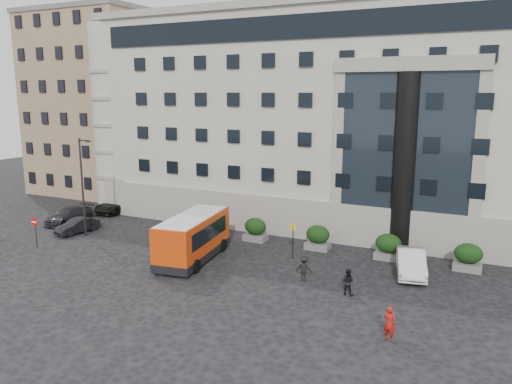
% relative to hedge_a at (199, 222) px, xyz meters
% --- Properties ---
extents(ground, '(120.00, 120.00, 0.00)m').
position_rel_hedge_a_xyz_m(ground, '(4.00, -7.80, -0.93)').
color(ground, black).
rests_on(ground, ground).
extents(civic_building, '(44.00, 24.00, 18.00)m').
position_rel_hedge_a_xyz_m(civic_building, '(10.00, 14.20, 8.07)').
color(civic_building, '#A29D8F').
rests_on(civic_building, ground).
extents(entrance_column, '(1.80, 1.80, 13.00)m').
position_rel_hedge_a_xyz_m(entrance_column, '(16.00, 2.50, 5.57)').
color(entrance_column, black).
rests_on(entrance_column, ground).
extents(apartment_near, '(14.00, 14.00, 20.00)m').
position_rel_hedge_a_xyz_m(apartment_near, '(-20.00, 12.20, 9.07)').
color(apartment_near, '#8B6C51').
rests_on(apartment_near, ground).
extents(apartment_far, '(13.00, 13.00, 22.00)m').
position_rel_hedge_a_xyz_m(apartment_far, '(-23.00, 30.20, 10.07)').
color(apartment_far, brown).
rests_on(apartment_far, ground).
extents(hedge_a, '(1.80, 1.26, 1.84)m').
position_rel_hedge_a_xyz_m(hedge_a, '(0.00, 0.00, 0.00)').
color(hedge_a, '#5D5D5A').
rests_on(hedge_a, ground).
extents(hedge_b, '(1.80, 1.26, 1.84)m').
position_rel_hedge_a_xyz_m(hedge_b, '(5.20, 0.00, 0.00)').
color(hedge_b, '#5D5D5A').
rests_on(hedge_b, ground).
extents(hedge_c, '(1.80, 1.26, 1.84)m').
position_rel_hedge_a_xyz_m(hedge_c, '(10.40, 0.00, 0.00)').
color(hedge_c, '#5D5D5A').
rests_on(hedge_c, ground).
extents(hedge_d, '(1.80, 1.26, 1.84)m').
position_rel_hedge_a_xyz_m(hedge_d, '(15.60, 0.00, 0.00)').
color(hedge_d, '#5D5D5A').
rests_on(hedge_d, ground).
extents(hedge_e, '(1.80, 1.26, 1.84)m').
position_rel_hedge_a_xyz_m(hedge_e, '(20.80, 0.00, 0.00)').
color(hedge_e, '#5D5D5A').
rests_on(hedge_e, ground).
extents(street_lamp, '(1.16, 0.18, 8.00)m').
position_rel_hedge_a_xyz_m(street_lamp, '(-7.94, -4.80, 3.44)').
color(street_lamp, '#262628').
rests_on(street_lamp, ground).
extents(bus_stop_sign, '(0.50, 0.08, 2.52)m').
position_rel_hedge_a_xyz_m(bus_stop_sign, '(9.50, -2.80, 0.80)').
color(bus_stop_sign, '#262628').
rests_on(bus_stop_sign, ground).
extents(no_entry_sign, '(0.64, 0.16, 2.32)m').
position_rel_hedge_a_xyz_m(no_entry_sign, '(-9.00, -8.84, 0.72)').
color(no_entry_sign, '#262628').
rests_on(no_entry_sign, ground).
extents(minibus, '(3.62, 7.80, 3.14)m').
position_rel_hedge_a_xyz_m(minibus, '(3.26, -6.00, 0.80)').
color(minibus, red).
rests_on(minibus, ground).
extents(red_truck, '(2.40, 4.80, 2.53)m').
position_rel_hedge_a_xyz_m(red_truck, '(-13.06, 9.87, 0.37)').
color(red_truck, maroon).
rests_on(red_truck, ground).
extents(parked_car_b, '(1.92, 3.89, 1.23)m').
position_rel_hedge_a_xyz_m(parked_car_b, '(-9.15, -4.51, -0.31)').
color(parked_car_b, black).
rests_on(parked_car_b, ground).
extents(parked_car_c, '(2.06, 4.78, 1.37)m').
position_rel_hedge_a_xyz_m(parked_car_c, '(-12.31, -2.39, -0.24)').
color(parked_car_c, black).
rests_on(parked_car_c, ground).
extents(parked_car_d, '(2.72, 5.28, 1.42)m').
position_rel_hedge_a_xyz_m(parked_car_d, '(-11.15, 2.83, -0.22)').
color(parked_car_d, black).
rests_on(parked_car_d, ground).
extents(white_taxi, '(2.72, 5.14, 1.61)m').
position_rel_hedge_a_xyz_m(white_taxi, '(17.53, -2.38, -0.12)').
color(white_taxi, silver).
rests_on(white_taxi, ground).
extents(pedestrian_a, '(0.70, 0.54, 1.71)m').
position_rel_hedge_a_xyz_m(pedestrian_a, '(18.00, -11.86, -0.08)').
color(pedestrian_a, '#A71610').
rests_on(pedestrian_a, ground).
extents(pedestrian_b, '(0.79, 0.63, 1.59)m').
position_rel_hedge_a_xyz_m(pedestrian_b, '(14.74, -7.42, -0.13)').
color(pedestrian_b, black).
rests_on(pedestrian_b, ground).
extents(pedestrian_c, '(1.13, 0.75, 1.62)m').
position_rel_hedge_a_xyz_m(pedestrian_c, '(11.69, -6.44, -0.12)').
color(pedestrian_c, black).
rests_on(pedestrian_c, ground).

